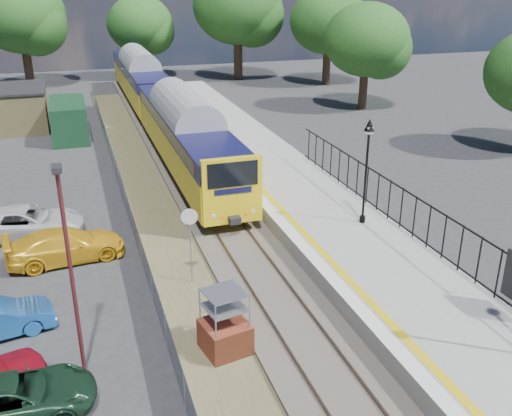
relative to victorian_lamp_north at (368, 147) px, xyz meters
name	(u,v)px	position (x,y,z in m)	size (l,w,h in m)	color
ground	(301,339)	(-5.30, -6.00, -4.30)	(120.00, 120.00, 0.00)	#2D2D30
track_bed	(214,223)	(-5.77, 3.67, -4.21)	(5.90, 80.00, 0.29)	#473F38
platform	(320,217)	(-1.10, 2.00, -3.85)	(5.00, 70.00, 0.90)	gray
platform_edge	(278,214)	(-3.16, 2.00, -3.39)	(0.90, 70.00, 0.01)	silver
victorian_lamp_north	(368,147)	(0.00, 0.00, 0.00)	(0.44, 0.44, 4.60)	black
palisade_fence	(440,234)	(1.25, -3.76, -2.46)	(0.12, 26.00, 2.00)	black
wire_fence	(127,205)	(-9.50, 6.00, -3.70)	(0.06, 52.00, 1.20)	#999EA3
outbuilding	(6,111)	(-16.21, 25.21, -2.78)	(10.80, 10.10, 3.12)	tan
tree_line	(147,24)	(-3.90, 36.00, 2.31)	(56.80, 43.80, 11.88)	#332319
train	(158,98)	(-5.30, 22.43, -1.96)	(2.82, 40.83, 3.51)	yellow
brick_plinth	(225,323)	(-7.80, -5.86, -3.26)	(1.58, 1.58, 2.17)	brown
speed_sign	(190,233)	(-7.89, -1.36, -2.17)	(0.61, 0.16, 3.09)	#999EA3
carpark_lamp	(69,261)	(-12.04, -5.51, -0.60)	(0.25, 0.50, 6.42)	#4C191D
car_green	(14,398)	(-13.85, -6.86, -3.71)	(1.95, 4.23, 1.18)	#163220
car_yellow	(66,245)	(-12.40, 2.09, -3.62)	(1.91, 4.69, 1.36)	gold
car_white	(25,223)	(-14.07, 5.01, -3.60)	(2.32, 5.04, 1.40)	silver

